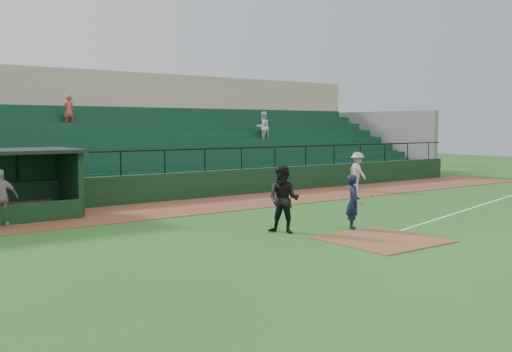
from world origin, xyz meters
TOP-DOWN VIEW (x-y plane):
  - ground at (0.00, 0.00)m, footprint 90.00×90.00m
  - warning_track at (0.00, 8.00)m, footprint 40.00×4.00m
  - home_plate_dirt at (0.00, -1.00)m, footprint 3.00×3.00m
  - foul_line at (8.00, 1.20)m, footprint 17.49×4.44m
  - stadium_structure at (-0.00, 16.46)m, footprint 38.00×13.08m
  - batter_at_plate at (0.54, 0.64)m, footprint 1.15×0.75m
  - umpire at (-1.59, 1.45)m, footprint 1.18×1.25m
  - runner at (8.39, 7.92)m, footprint 0.98×1.36m
  - dugout_player_a at (-8.18, 7.74)m, footprint 1.10×0.50m

SIDE VIEW (x-z plane):
  - ground at x=0.00m, z-range 0.00..0.00m
  - foul_line at x=8.00m, z-range 0.00..0.01m
  - warning_track at x=0.00m, z-range 0.00..0.03m
  - home_plate_dirt at x=0.00m, z-range 0.00..0.03m
  - batter_at_plate at x=0.54m, z-range 0.00..1.73m
  - dugout_player_a at x=-8.18m, z-range 0.03..1.86m
  - runner at x=8.39m, z-range 0.03..1.94m
  - umpire at x=-1.59m, z-range 0.00..2.04m
  - stadium_structure at x=0.00m, z-range -0.90..5.50m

